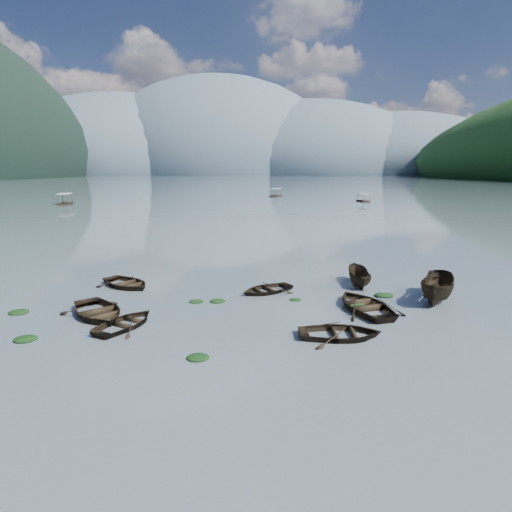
{
  "coord_description": "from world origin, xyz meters",
  "views": [
    {
      "loc": [
        -0.71,
        -16.65,
        8.13
      ],
      "look_at": [
        0.0,
        12.0,
        2.0
      ],
      "focal_mm": 28.0,
      "sensor_mm": 36.0,
      "label": 1
    }
  ],
  "objects_px": {
    "rowboat_0": "(98,316)",
    "rowboat_3": "(364,310)",
    "pontoon_left": "(66,204)",
    "pontoon_centre": "(276,196)"
  },
  "relations": [
    {
      "from": "rowboat_0",
      "to": "rowboat_3",
      "type": "bearing_deg",
      "value": -34.37
    },
    {
      "from": "rowboat_0",
      "to": "pontoon_left",
      "type": "relative_size",
      "value": 0.72
    },
    {
      "from": "pontoon_left",
      "to": "pontoon_centre",
      "type": "distance_m",
      "value": 62.32
    },
    {
      "from": "rowboat_0",
      "to": "rowboat_3",
      "type": "height_order",
      "value": "rowboat_3"
    },
    {
      "from": "pontoon_left",
      "to": "pontoon_centre",
      "type": "height_order",
      "value": "pontoon_left"
    },
    {
      "from": "rowboat_3",
      "to": "pontoon_left",
      "type": "xyz_separation_m",
      "value": [
        -51.71,
        77.72,
        0.0
      ]
    },
    {
      "from": "rowboat_3",
      "to": "pontoon_left",
      "type": "relative_size",
      "value": 0.73
    },
    {
      "from": "rowboat_3",
      "to": "pontoon_centre",
      "type": "relative_size",
      "value": 0.79
    },
    {
      "from": "rowboat_3",
      "to": "pontoon_left",
      "type": "distance_m",
      "value": 93.35
    },
    {
      "from": "pontoon_centre",
      "to": "rowboat_0",
      "type": "bearing_deg",
      "value": -78.3
    }
  ]
}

